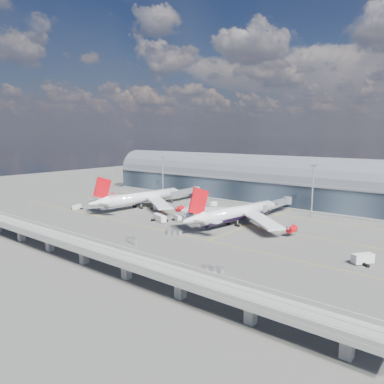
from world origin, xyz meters
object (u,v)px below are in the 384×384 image
Objects in this scene: floodlight_mast_right at (313,189)px; airliner_left at (140,198)px; service_truck_3 at (363,259)px; service_truck_5 at (157,206)px; cargo_train_2 at (174,232)px; cargo_train_1 at (213,269)px; service_truck_0 at (77,207)px; service_truck_4 at (213,204)px; service_truck_2 at (160,218)px; cargo_train_0 at (132,240)px; airliner_right at (236,213)px; floodlight_mast_left at (163,175)px; service_truck_1 at (177,218)px.

floodlight_mast_right is 90.68m from airliner_left.
service_truck_3 is 112.62m from service_truck_5.
floodlight_mast_right is 3.57× the size of cargo_train_2.
cargo_train_1 is (5.80, -90.21, -12.80)m from floodlight_mast_right.
service_truck_0 is 73.90m from service_truck_4.
floodlight_mast_right is at bearing 6.88° from service_truck_0.
floodlight_mast_right reaches higher than service_truck_4.
cargo_train_0 is at bearing -133.18° from service_truck_2.
service_truck_5 is (-51.70, 2.90, -3.52)m from airliner_right.
service_truck_5 reaches higher than service_truck_0.
cargo_train_0 is at bearing 96.03° from cargo_train_1.
floodlight_mast_left reaches higher than airliner_left.
floodlight_mast_left is 45.50m from service_truck_5.
service_truck_2 is at bearing -145.28° from service_truck_3.
floodlight_mast_right is 75.32m from service_truck_2.
floodlight_mast_left is 63.43m from service_truck_0.
cargo_train_2 reaches higher than cargo_train_1.
floodlight_mast_left reaches higher than cargo_train_1.
service_truck_4 is 77.57m from cargo_train_0.
service_truck_2 is (-51.08, -54.05, -11.93)m from floodlight_mast_right.
airliner_right is at bearing -119.06° from floodlight_mast_right.
service_truck_3 is at bearing -4.71° from airliner_left.
service_truck_1 is 29.62m from service_truck_5.
service_truck_4 is 99.21m from cargo_train_1.
service_truck_1 is 1.05× the size of service_truck_4.
service_truck_3 is (143.23, 6.63, 0.37)m from service_truck_0.
service_truck_3 is 101.60m from service_truck_4.
airliner_left reaches higher than service_truck_4.
floodlight_mast_left is 96.96m from cargo_train_2.
service_truck_2 reaches higher than service_truck_1.
airliner_left is 12.73× the size of service_truck_4.
service_truck_2 reaches higher than service_truck_5.
service_truck_4 is (52.39, 52.12, 0.07)m from service_truck_0.
cargo_train_2 is at bearing -25.08° from cargo_train_0.
floodlight_mast_right reaches higher than service_truck_2.
airliner_right is at bearing 38.90° from cargo_train_1.
service_truck_3 is at bearing -59.59° from cargo_train_2.
airliner_left is 11.38m from service_truck_5.
floodlight_mast_left is at bearing 177.64° from service_truck_4.
floodlight_mast_left is 0.40× the size of airliner_left.
service_truck_3 is 1.18× the size of cargo_train_0.
service_truck_2 reaches higher than service_truck_0.
service_truck_1 is at bearing -41.20° from floodlight_mast_left.
service_truck_3 is at bearing -71.39° from service_truck_2.
floodlight_mast_left is 3.63× the size of service_truck_3.
airliner_right is 88.16m from service_truck_0.
cargo_train_0 is 0.82× the size of cargo_train_1.
service_truck_5 is at bearing 22.92° from cargo_train_0.
service_truck_1 is at bearing -70.53° from service_truck_4.
service_truck_1 is 8.46m from service_truck_2.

